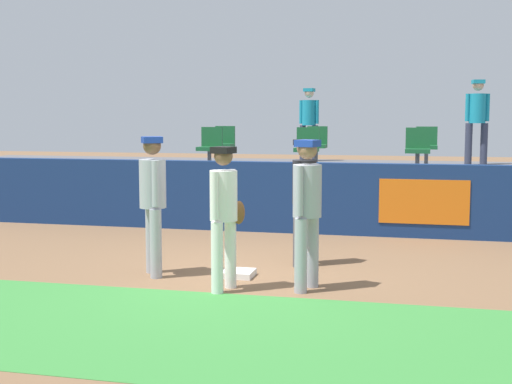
# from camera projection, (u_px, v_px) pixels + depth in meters

# --- Properties ---
(ground_plane) EXTENTS (60.00, 60.00, 0.00)m
(ground_plane) POSITION_uv_depth(u_px,v_px,m) (249.00, 278.00, 8.82)
(ground_plane) COLOR brown
(grass_foreground_strip) EXTENTS (18.00, 2.80, 0.01)m
(grass_foreground_strip) POSITION_uv_depth(u_px,v_px,m) (193.00, 330.00, 6.63)
(grass_foreground_strip) COLOR #388438
(grass_foreground_strip) RESTS_ON ground_plane
(first_base) EXTENTS (0.40, 0.40, 0.08)m
(first_base) POSITION_uv_depth(u_px,v_px,m) (238.00, 273.00, 8.88)
(first_base) COLOR white
(first_base) RESTS_ON ground_plane
(player_fielder_home) EXTENTS (0.43, 0.51, 1.71)m
(player_fielder_home) POSITION_uv_depth(u_px,v_px,m) (224.00, 208.00, 8.07)
(player_fielder_home) COLOR white
(player_fielder_home) RESTS_ON ground_plane
(player_runner_visitor) EXTENTS (0.47, 0.47, 1.81)m
(player_runner_visitor) POSITION_uv_depth(u_px,v_px,m) (153.00, 196.00, 8.85)
(player_runner_visitor) COLOR #9EA3AD
(player_runner_visitor) RESTS_ON ground_plane
(player_coach_visitor) EXTENTS (0.42, 0.49, 1.79)m
(player_coach_visitor) POSITION_uv_depth(u_px,v_px,m) (307.00, 204.00, 8.09)
(player_coach_visitor) COLOR #9EA3AD
(player_coach_visitor) RESTS_ON ground_plane
(player_umpire) EXTENTS (0.43, 0.47, 1.76)m
(player_umpire) POSITION_uv_depth(u_px,v_px,m) (304.00, 193.00, 9.48)
(player_umpire) COLOR #4C4C51
(player_umpire) RESTS_ON ground_plane
(field_wall) EXTENTS (18.00, 0.26, 1.27)m
(field_wall) POSITION_uv_depth(u_px,v_px,m) (297.00, 198.00, 12.23)
(field_wall) COLOR navy
(field_wall) RESTS_ON ground_plane
(bleacher_platform) EXTENTS (18.00, 4.80, 1.03)m
(bleacher_platform) POSITION_uv_depth(u_px,v_px,m) (317.00, 190.00, 14.73)
(bleacher_platform) COLOR #59595E
(bleacher_platform) RESTS_ON ground_plane
(seat_front_right) EXTENTS (0.46, 0.44, 0.84)m
(seat_front_right) POSITION_uv_depth(u_px,v_px,m) (418.00, 147.00, 13.06)
(seat_front_right) COLOR #4C4C51
(seat_front_right) RESTS_ON bleacher_platform
(seat_back_center) EXTENTS (0.45, 0.44, 0.84)m
(seat_back_center) POSITION_uv_depth(u_px,v_px,m) (317.00, 143.00, 15.30)
(seat_back_center) COLOR #4C4C51
(seat_back_center) RESTS_ON bleacher_platform
(seat_front_left) EXTENTS (0.44, 0.44, 0.84)m
(seat_front_left) POSITION_uv_depth(u_px,v_px,m) (210.00, 145.00, 14.00)
(seat_front_left) COLOR #4C4C51
(seat_front_left) RESTS_ON bleacher_platform
(seat_back_right) EXTENTS (0.45, 0.44, 0.84)m
(seat_back_right) POSITION_uv_depth(u_px,v_px,m) (426.00, 144.00, 14.76)
(seat_back_right) COLOR #4C4C51
(seat_back_right) RESTS_ON bleacher_platform
(seat_front_center) EXTENTS (0.45, 0.44, 0.84)m
(seat_front_center) POSITION_uv_depth(u_px,v_px,m) (307.00, 146.00, 13.55)
(seat_front_center) COLOR #4C4C51
(seat_front_center) RESTS_ON bleacher_platform
(seat_back_left) EXTENTS (0.46, 0.44, 0.84)m
(seat_back_left) POSITION_uv_depth(u_px,v_px,m) (224.00, 142.00, 15.80)
(seat_back_left) COLOR #4C4C51
(seat_back_left) RESTS_ON bleacher_platform
(spectator_hooded) EXTENTS (0.48, 0.37, 1.73)m
(spectator_hooded) POSITION_uv_depth(u_px,v_px,m) (309.00, 119.00, 16.36)
(spectator_hooded) COLOR #33384C
(spectator_hooded) RESTS_ON bleacher_platform
(spectator_capped) EXTENTS (0.52, 0.40, 1.85)m
(spectator_capped) POSITION_uv_depth(u_px,v_px,m) (477.00, 116.00, 14.99)
(spectator_capped) COLOR #33384C
(spectator_capped) RESTS_ON bleacher_platform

